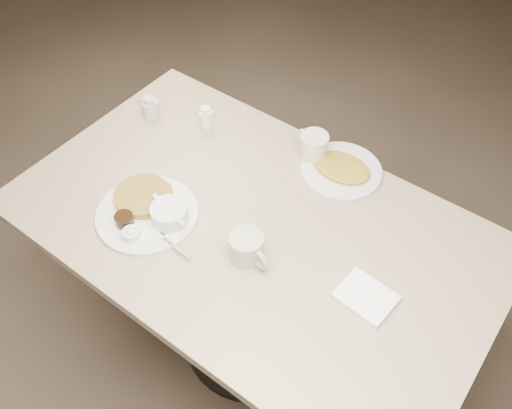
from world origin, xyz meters
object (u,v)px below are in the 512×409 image
Objects in this scene: main_plate at (150,211)px; coffee_mug_near at (247,248)px; diner_table at (252,255)px; hash_plate at (341,170)px; coffee_mug_far at (313,147)px; creamer_left at (151,107)px; creamer_right at (206,117)px.

coffee_mug_near is at bearing 9.06° from main_plate.
diner_table is at bearing 121.01° from coffee_mug_near.
hash_plate is (0.04, 0.47, -0.03)m from coffee_mug_near.
coffee_mug_far is 1.56× the size of creamer_left.
main_plate is at bearing -126.20° from hash_plate.
creamer_left is at bearing -158.39° from creamer_right.
diner_table is 0.53m from creamer_right.
creamer_left is 0.21m from creamer_right.
creamer_right reaches higher than diner_table.
creamer_left is 0.74m from hash_plate.
coffee_mug_far is (-0.01, 0.36, 0.22)m from diner_table.
creamer_right is at bearing 141.59° from coffee_mug_near.
coffee_mug_far reaches higher than hash_plate.
coffee_mug_near reaches higher than diner_table.
creamer_left reaches higher than diner_table.
main_plate is 0.35m from coffee_mug_near.
creamer_right is (-0.41, 0.27, 0.21)m from diner_table.
hash_plate is at bearing 85.04° from coffee_mug_near.
creamer_left is (-0.60, -0.17, -0.01)m from coffee_mug_far.
coffee_mug_far is at bearing 178.60° from hash_plate.
diner_table is 15.87× the size of creamer_left.
coffee_mug_far is at bearing 91.80° from diner_table.
coffee_mug_far is at bearing 99.43° from coffee_mug_near.
creamer_right reaches higher than main_plate.
creamer_right is 0.53m from hash_plate.
coffee_mug_near is 1.93× the size of creamer_right.
main_plate is at bearing -148.89° from diner_table.
main_plate reaches higher than hash_plate.
diner_table is 18.75× the size of creamer_right.
coffee_mug_far is 0.62m from creamer_left.
hash_plate is at bearing 53.80° from main_plate.
main_plate is 5.17× the size of creamer_right.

